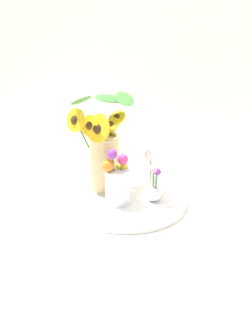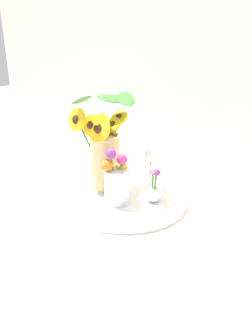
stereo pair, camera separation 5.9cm
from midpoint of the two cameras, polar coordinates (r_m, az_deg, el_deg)
ground_plane at (r=1.12m, az=1.53°, el=-7.07°), size 6.00×6.00×0.00m
serving_tray at (r=1.16m, az=1.45°, el=-5.35°), size 0.42×0.42×0.02m
mason_jar_sunflowers at (r=1.16m, az=-2.34°, el=2.93°), size 0.23×0.24×0.36m
vase_small_center at (r=1.07m, az=-0.11°, el=-2.30°), size 0.09×0.10×0.19m
vase_bulb_right at (r=1.10m, az=6.21°, el=-2.14°), size 0.09×0.08×0.17m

